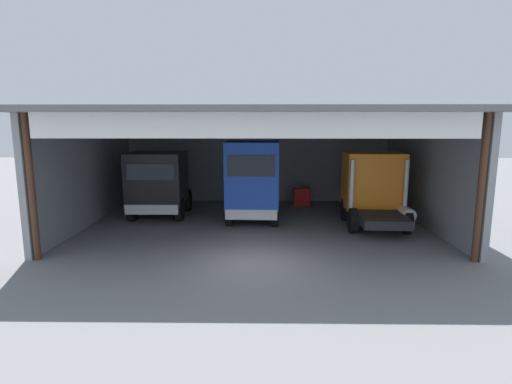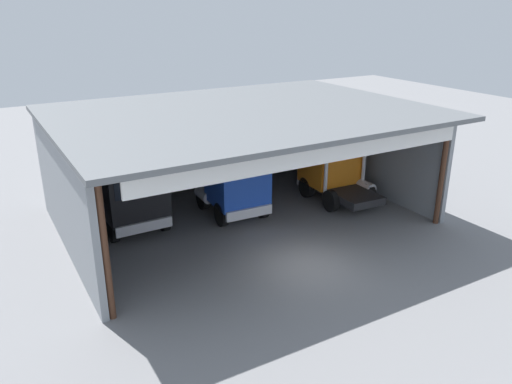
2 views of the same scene
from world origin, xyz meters
name	(u,v)px [view 1 (image 1 of 2)]	position (x,y,z in m)	size (l,w,h in m)	color
ground_plane	(254,262)	(0.00, 0.00, 0.00)	(80.00, 80.00, 0.00)	slate
workshop_shed	(257,143)	(0.00, 6.20, 3.68)	(15.98, 12.13, 5.15)	gray
truck_black_right_bay	(158,183)	(-4.80, 6.40, 1.73)	(2.74, 4.64, 3.22)	black
truck_blue_center_left_bay	(253,181)	(-0.17, 5.49, 1.97)	(2.59, 4.79, 3.79)	#1E47B7
truck_orange_center_bay	(374,187)	(5.32, 5.10, 1.74)	(2.75, 4.67, 3.30)	orange
oil_drum	(305,195)	(2.74, 10.13, 0.47)	(0.58, 0.58, 0.94)	#B21E19
tool_cart	(302,197)	(2.50, 9.30, 0.50)	(0.90, 0.60, 1.00)	red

